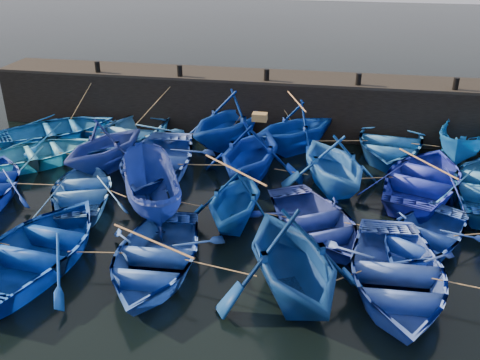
# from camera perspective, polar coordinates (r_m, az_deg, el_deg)

# --- Properties ---
(ground) EXTENTS (120.00, 120.00, 0.00)m
(ground) POSITION_cam_1_polar(r_m,az_deg,el_deg) (16.52, -2.06, -6.91)
(ground) COLOR black
(ground) RESTS_ON ground
(quay_wall) EXTENTS (26.00, 2.50, 2.50)m
(quay_wall) POSITION_cam_1_polar(r_m,az_deg,el_deg) (25.46, 3.06, 8.10)
(quay_wall) COLOR black
(quay_wall) RESTS_ON ground
(quay_top) EXTENTS (26.00, 2.50, 0.12)m
(quay_top) POSITION_cam_1_polar(r_m,az_deg,el_deg) (25.10, 3.13, 10.96)
(quay_top) COLOR black
(quay_top) RESTS_ON quay_wall
(bollard_0) EXTENTS (0.24, 0.24, 0.50)m
(bollard_0) POSITION_cam_1_polar(r_m,az_deg,el_deg) (26.42, -14.96, 11.58)
(bollard_0) COLOR black
(bollard_0) RESTS_ON quay_top
(bollard_1) EXTENTS (0.24, 0.24, 0.50)m
(bollard_1) POSITION_cam_1_polar(r_m,az_deg,el_deg) (24.99, -6.45, 11.51)
(bollard_1) COLOR black
(bollard_1) RESTS_ON quay_top
(bollard_2) EXTENTS (0.24, 0.24, 0.50)m
(bollard_2) POSITION_cam_1_polar(r_m,az_deg,el_deg) (24.15, 2.86, 11.14)
(bollard_2) COLOR black
(bollard_2) RESTS_ON quay_top
(bollard_3) EXTENTS (0.24, 0.24, 0.50)m
(bollard_3) POSITION_cam_1_polar(r_m,az_deg,el_deg) (23.96, 12.53, 10.46)
(bollard_3) COLOR black
(bollard_3) RESTS_ON quay_top
(bollard_4) EXTENTS (0.24, 0.24, 0.50)m
(bollard_4) POSITION_cam_1_polar(r_m,az_deg,el_deg) (24.43, 22.04, 9.50)
(bollard_4) COLOR black
(bollard_4) RESTS_ON quay_top
(boat_0) EXTENTS (6.40, 6.25, 1.08)m
(boat_0) POSITION_cam_1_polar(r_m,az_deg,el_deg) (25.52, -18.90, 5.10)
(boat_0) COLOR #1155A6
(boat_0) RESTS_ON ground
(boat_1) EXTENTS (5.07, 6.29, 1.16)m
(boat_1) POSITION_cam_1_polar(r_m,az_deg,el_deg) (24.09, -12.13, 4.85)
(boat_1) COLOR blue
(boat_1) RESTS_ON ground
(boat_2) EXTENTS (5.76, 6.08, 2.51)m
(boat_2) POSITION_cam_1_polar(r_m,az_deg,el_deg) (23.32, -1.24, 6.50)
(boat_2) COLOR navy
(boat_2) RESTS_ON ground
(boat_3) EXTENTS (5.62, 5.61, 2.24)m
(boat_3) POSITION_cam_1_polar(r_m,az_deg,el_deg) (22.90, 5.88, 5.65)
(boat_3) COLOR #032D91
(boat_3) RESTS_ON ground
(boat_4) EXTENTS (4.74, 6.18, 1.19)m
(boat_4) POSITION_cam_1_polar(r_m,az_deg,el_deg) (23.56, 15.66, 4.02)
(boat_4) COLOR #185299
(boat_4) RESTS_ON ground
(boat_5) EXTENTS (3.11, 5.00, 1.81)m
(boat_5) POSITION_cam_1_polar(r_m,az_deg,el_deg) (23.79, 22.76, 3.96)
(boat_5) COLOR #0E57A6
(boat_5) RESTS_ON ground
(boat_6) EXTENTS (5.69, 5.67, 0.97)m
(boat_6) POSITION_cam_1_polar(r_m,az_deg,el_deg) (23.28, -20.67, 2.74)
(boat_6) COLOR #2F85D3
(boat_6) RESTS_ON ground
(boat_7) EXTENTS (4.83, 5.15, 2.18)m
(boat_7) POSITION_cam_1_polar(r_m,az_deg,el_deg) (21.66, -14.20, 3.70)
(boat_7) COLOR navy
(boat_7) RESTS_ON ground
(boat_8) EXTENTS (4.51, 6.03, 1.19)m
(boat_8) POSITION_cam_1_polar(r_m,az_deg,el_deg) (20.94, -9.02, 1.96)
(boat_8) COLOR #25469E
(boat_8) RESTS_ON ground
(boat_9) EXTENTS (4.61, 5.15, 2.43)m
(boat_9) POSITION_cam_1_polar(r_m,az_deg,el_deg) (20.05, 1.20, 3.12)
(boat_9) COLOR navy
(boat_9) RESTS_ON ground
(boat_10) EXTENTS (5.20, 5.50, 2.29)m
(boat_10) POSITION_cam_1_polar(r_m,az_deg,el_deg) (19.59, 10.02, 1.93)
(boat_10) COLOR blue
(boat_10) RESTS_ON ground
(boat_11) EXTENTS (5.48, 6.45, 1.14)m
(boat_11) POSITION_cam_1_polar(r_m,az_deg,el_deg) (20.49, 19.12, 0.17)
(boat_11) COLOR #1523A1
(boat_11) RESTS_ON ground
(boat_14) EXTENTS (4.55, 5.31, 0.93)m
(boat_14) POSITION_cam_1_polar(r_m,az_deg,el_deg) (19.58, -16.38, -0.96)
(boat_14) COLOR blue
(boat_14) RESTS_ON ground
(boat_15) EXTENTS (3.65, 4.93, 1.79)m
(boat_15) POSITION_cam_1_polar(r_m,az_deg,el_deg) (18.02, -9.49, -1.06)
(boat_15) COLOR navy
(boat_15) RESTS_ON ground
(boat_16) EXTENTS (3.48, 3.95, 1.96)m
(boat_16) POSITION_cam_1_polar(r_m,az_deg,el_deg) (17.05, -0.56, -1.98)
(boat_16) COLOR #083D90
(boat_16) RESTS_ON ground
(boat_17) EXTENTS (5.28, 5.78, 0.98)m
(boat_17) POSITION_cam_1_polar(r_m,az_deg,el_deg) (16.90, 7.98, -4.41)
(boat_17) COLOR navy
(boat_17) RESTS_ON ground
(boat_18) EXTENTS (4.87, 5.33, 0.90)m
(boat_18) POSITION_cam_1_polar(r_m,az_deg,el_deg) (16.99, 18.84, -5.65)
(boat_18) COLOR #193C95
(boat_18) RESTS_ON ground
(boat_21) EXTENTS (4.53, 5.92, 1.14)m
(boat_21) POSITION_cam_1_polar(r_m,az_deg,el_deg) (16.35, -20.72, -6.78)
(boat_21) COLOR navy
(boat_21) RESTS_ON ground
(boat_22) EXTENTS (3.80, 5.12, 1.02)m
(boat_22) POSITION_cam_1_polar(r_m,az_deg,el_deg) (15.20, -9.19, -8.15)
(boat_22) COLOR #234CB5
(boat_22) RESTS_ON ground
(boat_23) EXTENTS (5.68, 5.99, 2.48)m
(boat_23) POSITION_cam_1_polar(r_m,az_deg,el_deg) (13.75, 5.59, -8.26)
(boat_23) COLOR navy
(boat_23) RESTS_ON ground
(boat_24) EXTENTS (4.06, 5.50, 1.11)m
(boat_24) POSITION_cam_1_polar(r_m,az_deg,el_deg) (14.85, 16.31, -9.65)
(boat_24) COLOR blue
(boat_24) RESTS_ON ground
(wooden_crate) EXTENTS (0.54, 0.38, 0.28)m
(wooden_crate) POSITION_cam_1_polar(r_m,az_deg,el_deg) (19.53, 2.11, 6.73)
(wooden_crate) COLOR olive
(wooden_crate) RESTS_ON boat_9
(mooring_ropes) EXTENTS (17.67, 11.76, 2.10)m
(mooring_ropes) POSITION_cam_1_polar(r_m,az_deg,el_deg) (20.38, 0.59, 2.49)
(mooring_ropes) COLOR tan
(mooring_ropes) RESTS_ON ground
(loose_oars) EXTENTS (10.29, 11.76, 1.28)m
(loose_oars) POSITION_cam_1_polar(r_m,az_deg,el_deg) (18.21, 5.11, 2.01)
(loose_oars) COLOR #99724C
(loose_oars) RESTS_ON ground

